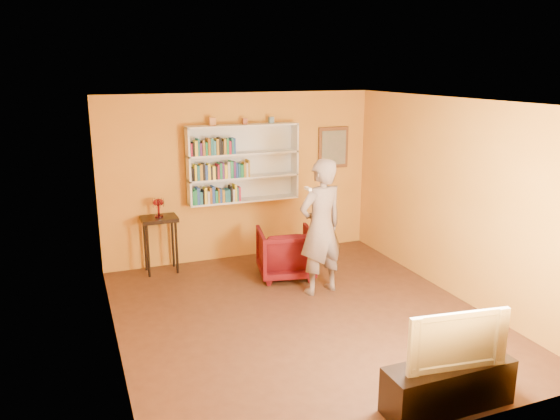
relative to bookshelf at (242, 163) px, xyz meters
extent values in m
cube|color=#422515|center=(0.00, -2.41, -1.65)|extent=(5.30, 5.80, 0.12)
cube|color=orange|center=(0.00, 0.11, -0.24)|extent=(5.30, 0.04, 2.70)
cube|color=orange|center=(0.00, -4.93, -0.24)|extent=(5.30, 0.04, 2.70)
cube|color=orange|center=(-2.27, -2.41, -0.24)|extent=(0.04, 5.80, 2.70)
cube|color=orange|center=(2.27, -2.41, -0.24)|extent=(0.04, 5.80, 2.70)
cube|color=white|center=(0.00, -2.41, 1.14)|extent=(5.30, 5.80, 0.06)
cube|color=silver|center=(0.00, 0.07, 0.01)|extent=(1.80, 0.03, 1.20)
cube|color=silver|center=(-0.89, -0.06, 0.01)|extent=(0.03, 0.28, 1.20)
cube|color=silver|center=(0.89, -0.06, 0.01)|extent=(0.03, 0.28, 1.20)
cube|color=silver|center=(0.00, -0.06, -0.59)|extent=(1.80, 0.28, 0.03)
cube|color=silver|center=(0.00, -0.06, -0.21)|extent=(1.80, 0.28, 0.03)
cube|color=silver|center=(0.00, -0.06, 0.17)|extent=(1.80, 0.28, 0.03)
cube|color=silver|center=(0.00, -0.06, 0.61)|extent=(1.80, 0.28, 0.03)
cube|color=#1B7A44|center=(-0.85, -0.11, -0.47)|extent=(0.02, 0.16, 0.22)
cube|color=#1B7A44|center=(-0.81, -0.11, -0.46)|extent=(0.04, 0.16, 0.24)
cube|color=#2245A0|center=(-0.77, -0.10, -0.45)|extent=(0.04, 0.19, 0.27)
cube|color=#206878|center=(-0.73, -0.10, -0.48)|extent=(0.04, 0.17, 0.19)
cube|color=black|center=(-0.69, -0.11, -0.47)|extent=(0.02, 0.15, 0.22)
cube|color=yellow|center=(-0.65, -0.11, -0.45)|extent=(0.04, 0.15, 0.26)
cube|color=beige|center=(-0.61, -0.11, -0.48)|extent=(0.04, 0.16, 0.20)
cube|color=brown|center=(-0.57, -0.11, -0.46)|extent=(0.03, 0.17, 0.25)
cube|color=#2245A0|center=(-0.53, -0.11, -0.45)|extent=(0.04, 0.16, 0.27)
cube|color=#1B7A44|center=(-0.48, -0.12, -0.48)|extent=(0.04, 0.15, 0.20)
cube|color=brown|center=(-0.44, -0.11, -0.47)|extent=(0.02, 0.16, 0.23)
cube|color=#2245A0|center=(-0.41, -0.12, -0.47)|extent=(0.03, 0.15, 0.22)
cube|color=#AD7F22|center=(-0.37, -0.11, -0.48)|extent=(0.04, 0.16, 0.20)
cube|color=#206878|center=(-0.33, -0.10, -0.48)|extent=(0.04, 0.17, 0.19)
cube|color=#206878|center=(-0.28, -0.10, -0.48)|extent=(0.04, 0.18, 0.20)
cube|color=black|center=(-0.24, -0.10, -0.46)|extent=(0.03, 0.17, 0.25)
cube|color=beige|center=(-0.20, -0.12, -0.48)|extent=(0.03, 0.15, 0.20)
cube|color=yellow|center=(-0.17, -0.10, -0.45)|extent=(0.03, 0.18, 0.27)
cube|color=#206878|center=(-0.14, -0.10, -0.47)|extent=(0.02, 0.18, 0.23)
cube|color=#B21B3A|center=(-0.10, -0.12, -0.47)|extent=(0.03, 0.14, 0.23)
cube|color=black|center=(-0.84, -0.10, -0.10)|extent=(0.04, 0.19, 0.19)
cube|color=yellow|center=(-0.80, -0.11, -0.08)|extent=(0.03, 0.16, 0.24)
cube|color=#206878|center=(-0.76, -0.11, -0.09)|extent=(0.04, 0.16, 0.23)
cube|color=#AD7F22|center=(-0.71, -0.12, -0.08)|extent=(0.04, 0.15, 0.25)
cube|color=black|center=(-0.67, -0.12, -0.07)|extent=(0.04, 0.15, 0.26)
cube|color=#2245A0|center=(-0.63, -0.10, -0.08)|extent=(0.04, 0.18, 0.23)
cube|color=yellow|center=(-0.59, -0.12, -0.07)|extent=(0.04, 0.14, 0.25)
cube|color=black|center=(-0.55, -0.10, -0.10)|extent=(0.03, 0.18, 0.19)
cube|color=yellow|center=(-0.51, -0.12, -0.10)|extent=(0.04, 0.15, 0.21)
cube|color=black|center=(-0.47, -0.11, -0.10)|extent=(0.02, 0.16, 0.20)
cube|color=#B21B3A|center=(-0.44, -0.10, -0.09)|extent=(0.03, 0.17, 0.23)
cube|color=#1B7A44|center=(-0.40, -0.09, -0.08)|extent=(0.04, 0.19, 0.25)
cube|color=#53236A|center=(-0.36, -0.10, -0.07)|extent=(0.03, 0.18, 0.25)
cube|color=yellow|center=(-0.32, -0.10, -0.09)|extent=(0.04, 0.17, 0.22)
cube|color=beige|center=(-0.27, -0.11, -0.07)|extent=(0.04, 0.15, 0.26)
cube|color=#1B7A44|center=(-0.22, -0.11, -0.07)|extent=(0.04, 0.17, 0.27)
cube|color=#53236A|center=(-0.18, -0.12, -0.07)|extent=(0.03, 0.14, 0.26)
cube|color=#2245A0|center=(-0.14, -0.10, -0.08)|extent=(0.03, 0.18, 0.23)
cube|color=#206878|center=(-0.10, -0.11, -0.09)|extent=(0.03, 0.16, 0.22)
cube|color=#1B7A44|center=(-0.06, -0.11, -0.10)|extent=(0.04, 0.16, 0.21)
cube|color=#AD7F22|center=(-0.01, -0.11, -0.08)|extent=(0.03, 0.15, 0.23)
cube|color=beige|center=(0.03, -0.11, -0.09)|extent=(0.03, 0.16, 0.22)
cube|color=#AD7F22|center=(0.06, -0.10, -0.07)|extent=(0.02, 0.19, 0.27)
cube|color=#B21B3A|center=(-0.85, -0.10, 0.28)|extent=(0.02, 0.17, 0.19)
cube|color=black|center=(-0.81, -0.11, 0.28)|extent=(0.03, 0.15, 0.21)
cube|color=yellow|center=(-0.77, -0.11, 0.30)|extent=(0.04, 0.15, 0.23)
cube|color=#206878|center=(-0.74, -0.10, 0.31)|extent=(0.03, 0.18, 0.26)
cube|color=#53236A|center=(-0.70, -0.10, 0.28)|extent=(0.03, 0.17, 0.19)
cube|color=brown|center=(-0.66, -0.12, 0.29)|extent=(0.04, 0.15, 0.23)
cube|color=#1B7A44|center=(-0.62, -0.10, 0.28)|extent=(0.03, 0.17, 0.20)
cube|color=brown|center=(-0.57, -0.10, 0.31)|extent=(0.04, 0.19, 0.26)
cube|color=#206878|center=(-0.53, -0.12, 0.31)|extent=(0.04, 0.15, 0.25)
cube|color=#206878|center=(-0.49, -0.11, 0.29)|extent=(0.04, 0.16, 0.22)
cube|color=#AD7F22|center=(-0.44, -0.09, 0.30)|extent=(0.04, 0.19, 0.24)
cube|color=black|center=(-0.40, -0.11, 0.31)|extent=(0.04, 0.15, 0.26)
cube|color=black|center=(-0.37, -0.11, 0.29)|extent=(0.03, 0.16, 0.21)
cube|color=#AD7F22|center=(-0.33, -0.12, 0.30)|extent=(0.04, 0.14, 0.24)
cube|color=#1B7A44|center=(-0.28, -0.12, 0.30)|extent=(0.04, 0.14, 0.24)
cube|color=#B21B3A|center=(-0.24, -0.11, 0.28)|extent=(0.03, 0.15, 0.20)
cube|color=#206878|center=(-0.20, -0.10, 0.30)|extent=(0.03, 0.17, 0.24)
cube|color=#2245A0|center=(-0.17, -0.10, 0.30)|extent=(0.03, 0.17, 0.24)
cube|color=#B96F34|center=(-0.49, -0.06, 0.68)|extent=(0.09, 0.09, 0.13)
cube|color=brown|center=(0.03, -0.06, 0.67)|extent=(0.07, 0.07, 0.09)
cube|color=slate|center=(0.48, -0.06, 0.67)|extent=(0.08, 0.08, 0.10)
cube|color=brown|center=(1.65, 0.06, 0.16)|extent=(0.55, 0.04, 0.70)
cube|color=gray|center=(1.65, 0.03, 0.16)|extent=(0.45, 0.02, 0.58)
cylinder|color=black|center=(-1.60, -0.32, -1.18)|extent=(0.04, 0.04, 0.82)
cylinder|color=black|center=(-1.17, -0.32, -1.18)|extent=(0.04, 0.04, 0.82)
cylinder|color=black|center=(-1.60, 0.00, -1.18)|extent=(0.04, 0.04, 0.82)
cylinder|color=black|center=(-1.17, 0.00, -1.18)|extent=(0.04, 0.04, 0.82)
cube|color=black|center=(-1.38, -0.16, -0.75)|extent=(0.54, 0.41, 0.06)
cylinder|color=maroon|center=(-1.38, -0.16, -0.70)|extent=(0.12, 0.12, 0.02)
cylinder|color=maroon|center=(-1.38, -0.16, -0.62)|extent=(0.03, 0.03, 0.15)
ellipsoid|color=maroon|center=(-1.38, -0.16, -0.48)|extent=(0.17, 0.17, 0.11)
cylinder|color=beige|center=(-1.30, -0.16, -0.49)|extent=(0.01, 0.01, 0.12)
cylinder|color=beige|center=(-1.32, -0.11, -0.49)|extent=(0.01, 0.01, 0.12)
cylinder|color=beige|center=(-1.37, -0.08, -0.49)|extent=(0.01, 0.01, 0.12)
cylinder|color=beige|center=(-1.43, -0.09, -0.49)|extent=(0.01, 0.01, 0.12)
cylinder|color=beige|center=(-1.46, -0.13, -0.49)|extent=(0.01, 0.01, 0.12)
cylinder|color=beige|center=(-1.46, -0.19, -0.49)|extent=(0.01, 0.01, 0.12)
cylinder|color=beige|center=(-1.43, -0.23, -0.49)|extent=(0.01, 0.01, 0.12)
cylinder|color=beige|center=(-1.37, -0.24, -0.49)|extent=(0.01, 0.01, 0.12)
cylinder|color=beige|center=(-1.32, -0.21, -0.49)|extent=(0.01, 0.01, 0.12)
imported|color=#3F040B|center=(0.33, -1.04, -1.22)|extent=(0.95, 0.97, 0.75)
imported|color=#725F53|center=(0.56, -1.77, -0.64)|extent=(0.77, 0.59, 1.91)
cube|color=white|center=(0.24, -2.04, -0.02)|extent=(0.04, 0.15, 0.04)
cube|color=black|center=(0.50, -4.66, -1.37)|extent=(1.26, 0.38, 0.45)
imported|color=black|center=(0.50, -4.66, -0.87)|extent=(0.98, 0.25, 0.56)
camera|label=1|loc=(-2.58, -8.25, 1.50)|focal=35.00mm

